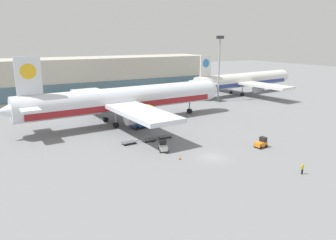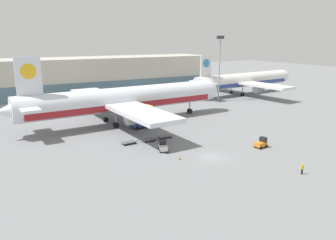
# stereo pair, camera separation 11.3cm
# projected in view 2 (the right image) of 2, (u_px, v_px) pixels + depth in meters

# --- Properties ---
(ground_plane) EXTENTS (400.00, 400.00, 0.00)m
(ground_plane) POSITION_uv_depth(u_px,v_px,m) (212.00, 157.00, 58.11)
(ground_plane) COLOR slate
(terminal_building) EXTENTS (90.00, 18.20, 14.00)m
(terminal_building) POSITION_uv_depth(u_px,v_px,m) (92.00, 77.00, 118.43)
(terminal_building) COLOR #BCB7A8
(terminal_building) RESTS_ON ground_plane
(light_mast) EXTENTS (2.80, 0.50, 21.46)m
(light_mast) POSITION_uv_depth(u_px,v_px,m) (219.00, 63.00, 108.18)
(light_mast) COLOR #9EA0A5
(light_mast) RESTS_ON ground_plane
(airplane_main) EXTENTS (58.10, 48.36, 17.00)m
(airplane_main) POSITION_uv_depth(u_px,v_px,m) (123.00, 100.00, 80.45)
(airplane_main) COLOR silver
(airplane_main) RESTS_ON ground_plane
(airplane_distant) EXTENTS (51.67, 43.22, 15.13)m
(airplane_distant) POSITION_uv_depth(u_px,v_px,m) (243.00, 81.00, 123.12)
(airplane_distant) COLOR white
(airplane_distant) RESTS_ON ground_plane
(scissor_lift_loader) EXTENTS (5.35, 3.61, 5.08)m
(scissor_lift_loader) POSITION_uv_depth(u_px,v_px,m) (142.00, 119.00, 77.39)
(scissor_lift_loader) COLOR #284C99
(scissor_lift_loader) RESTS_ON ground_plane
(baggage_tug_foreground) EXTENTS (2.60, 1.89, 2.00)m
(baggage_tug_foreground) POSITION_uv_depth(u_px,v_px,m) (261.00, 143.00, 63.26)
(baggage_tug_foreground) COLOR orange
(baggage_tug_foreground) RESTS_ON ground_plane
(baggage_tug_mid) EXTENTS (2.27, 2.76, 2.00)m
(baggage_tug_mid) POSITION_uv_depth(u_px,v_px,m) (163.00, 146.00, 61.29)
(baggage_tug_mid) COLOR silver
(baggage_tug_mid) RESTS_ON ground_plane
(baggage_dolly_lead) EXTENTS (3.74, 1.64, 0.48)m
(baggage_dolly_lead) POSITION_uv_depth(u_px,v_px,m) (129.00, 142.00, 65.33)
(baggage_dolly_lead) COLOR #56565B
(baggage_dolly_lead) RESTS_ON ground_plane
(baggage_dolly_second) EXTENTS (3.74, 1.64, 0.48)m
(baggage_dolly_second) POSITION_uv_depth(u_px,v_px,m) (149.00, 140.00, 67.09)
(baggage_dolly_second) COLOR #56565B
(baggage_dolly_second) RESTS_ON ground_plane
(baggage_dolly_third) EXTENTS (3.74, 1.64, 0.48)m
(baggage_dolly_third) POSITION_uv_depth(u_px,v_px,m) (165.00, 136.00, 69.30)
(baggage_dolly_third) COLOR #56565B
(baggage_dolly_third) RESTS_ON ground_plane
(ground_crew_near) EXTENTS (0.57, 0.24, 1.74)m
(ground_crew_near) POSITION_uv_depth(u_px,v_px,m) (302.00, 168.00, 50.65)
(ground_crew_near) COLOR black
(ground_crew_near) RESTS_ON ground_plane
(traffic_cone_near) EXTENTS (0.40, 0.40, 0.78)m
(traffic_cone_near) POSITION_uv_depth(u_px,v_px,m) (180.00, 157.00, 57.16)
(traffic_cone_near) COLOR black
(traffic_cone_near) RESTS_ON ground_plane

